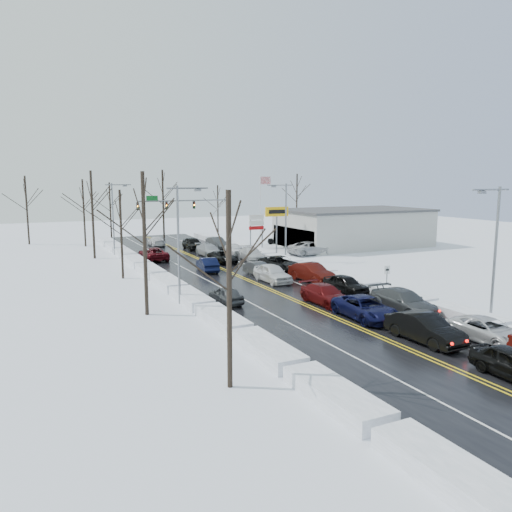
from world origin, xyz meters
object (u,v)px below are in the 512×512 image
tires_plus_sign (277,215)px  flagpole (261,202)px  traffic_signal_mast (194,208)px  dealership_building (353,227)px  oncoming_car_0 (207,271)px

tires_plus_sign → flagpole: bearing=71.6°
traffic_signal_mast → dealership_building: size_ratio=0.65×
traffic_signal_mast → dealership_building: bearing=-25.9°
oncoming_car_0 → tires_plus_sign: bearing=-139.9°
tires_plus_sign → oncoming_car_0: size_ratio=1.33×
dealership_building → oncoming_car_0: dealership_building is taller
traffic_signal_mast → flagpole: flagpole is taller
dealership_building → oncoming_car_0: (-25.86, -10.07, -2.66)m
dealership_building → flagpole: bearing=126.3°
flagpole → dealership_building: flagpole is taller
traffic_signal_mast → tires_plus_sign: size_ratio=2.21×
tires_plus_sign → dealership_building: (13.48, 2.01, -2.34)m
tires_plus_sign → oncoming_car_0: 15.60m
traffic_signal_mast → oncoming_car_0: size_ratio=2.95×
tires_plus_sign → traffic_signal_mast: bearing=120.5°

